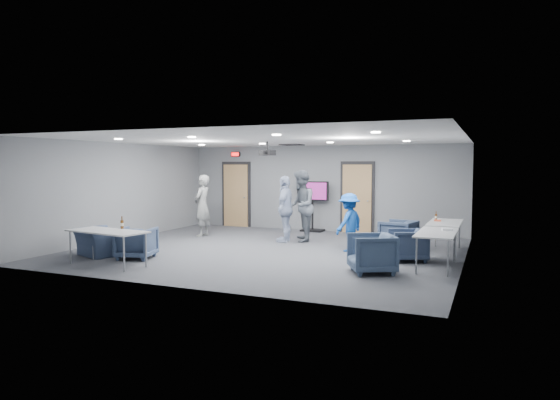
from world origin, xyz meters
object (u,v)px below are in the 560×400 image
at_px(chair_right_b, 408,245).
at_px(projector, 267,153).
at_px(bottle_right, 436,217).
at_px(person_d, 349,222).
at_px(table_right_b, 437,234).
at_px(person_a, 202,206).
at_px(bottle_front, 122,224).
at_px(chair_right_c, 372,253).
at_px(chair_right_a, 398,235).
at_px(chair_front_a, 136,243).
at_px(tv_stand, 313,203).
at_px(person_b, 301,206).
at_px(person_c, 285,209).
at_px(table_right_a, 445,224).
at_px(chair_front_b, 99,242).
at_px(table_front_left, 107,233).

bearing_deg(chair_right_b, projector, -122.94).
relative_size(chair_right_b, bottle_right, 3.37).
distance_m(person_d, projector, 2.76).
bearing_deg(table_right_b, chair_right_b, 52.69).
bearing_deg(person_a, bottle_front, 3.58).
distance_m(person_d, chair_right_c, 2.47).
relative_size(chair_right_a, chair_right_b, 1.06).
relative_size(chair_right_b, table_right_b, 0.43).
xyz_separation_m(chair_front_a, bottle_front, (0.04, -0.50, 0.47)).
bearing_deg(chair_right_a, tv_stand, -115.49).
distance_m(person_b, tv_stand, 2.17).
height_order(person_a, bottle_right, person_a).
relative_size(person_c, chair_front_a, 2.31).
distance_m(bottle_right, projector, 4.50).
bearing_deg(bottle_right, chair_right_b, -103.66).
height_order(person_c, chair_right_b, person_c).
relative_size(table_right_b, projector, 4.44).
distance_m(chair_front_a, table_right_a, 7.18).
bearing_deg(chair_right_a, person_c, -78.80).
xyz_separation_m(person_a, chair_front_a, (0.49, -3.55, -0.55)).
height_order(chair_front_a, table_right_b, table_right_b).
bearing_deg(chair_front_b, chair_right_c, -154.48).
xyz_separation_m(person_c, bottle_front, (-2.08, -4.07, -0.07)).
distance_m(person_c, chair_right_b, 3.83).
height_order(chair_right_c, table_front_left, chair_right_c).
xyz_separation_m(chair_right_b, chair_front_a, (-5.61, -2.10, 0.01)).
xyz_separation_m(person_c, chair_front_b, (-3.14, -3.62, -0.58)).
xyz_separation_m(person_b, table_right_a, (3.77, -0.26, -0.29)).
xyz_separation_m(person_b, person_d, (1.62, -0.98, -0.27)).
relative_size(chair_right_a, tv_stand, 0.51).
height_order(person_a, chair_front_b, person_a).
bearing_deg(bottle_front, chair_right_b, 24.99).
bearing_deg(chair_right_b, table_front_left, -84.75).
relative_size(chair_front_a, table_front_left, 0.42).
height_order(table_right_a, table_front_left, same).
distance_m(chair_right_b, bottle_right, 1.81).
height_order(person_c, table_right_b, person_c).
relative_size(person_d, table_front_left, 0.76).
height_order(chair_front_a, chair_front_b, chair_front_a).
relative_size(table_right_a, tv_stand, 1.11).
relative_size(chair_right_c, table_right_a, 0.48).
distance_m(chair_front_a, bottle_front, 0.69).
height_order(person_c, chair_front_a, person_c).
bearing_deg(chair_right_a, chair_right_c, 12.10).
relative_size(person_b, chair_right_c, 2.32).
relative_size(person_d, bottle_front, 5.28).
height_order(chair_front_b, table_right_b, table_right_b).
xyz_separation_m(chair_right_a, bottle_right, (0.86, 0.27, 0.45)).
height_order(chair_right_b, bottle_right, bottle_right).
bearing_deg(table_right_a, chair_right_a, 88.91).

